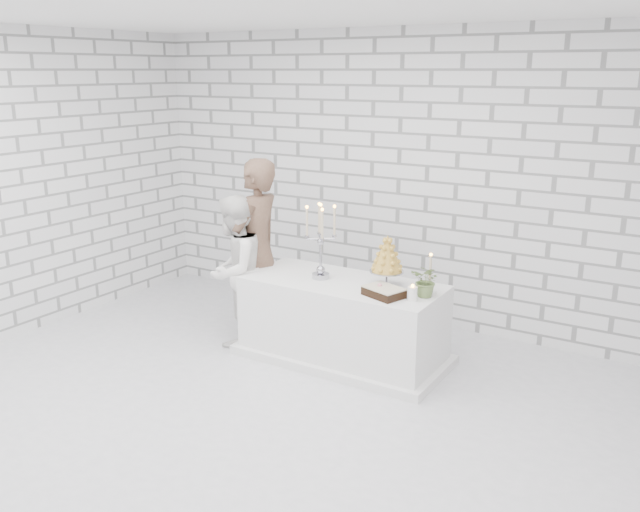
# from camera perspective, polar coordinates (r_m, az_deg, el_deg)

# --- Properties ---
(ground) EXTENTS (6.00, 5.00, 0.01)m
(ground) POSITION_cam_1_polar(r_m,az_deg,el_deg) (5.43, -5.42, -13.01)
(ground) COLOR silver
(ground) RESTS_ON ground
(ceiling) EXTENTS (6.00, 5.00, 0.01)m
(ceiling) POSITION_cam_1_polar(r_m,az_deg,el_deg) (4.79, -6.39, 20.40)
(ceiling) COLOR white
(ceiling) RESTS_ON ground
(wall_back) EXTENTS (6.00, 0.01, 3.00)m
(wall_back) POSITION_cam_1_polar(r_m,az_deg,el_deg) (7.01, 6.68, 6.51)
(wall_back) COLOR white
(wall_back) RESTS_ON ground
(cake_table) EXTENTS (1.80, 0.80, 0.75)m
(cake_table) POSITION_cam_1_polar(r_m,az_deg,el_deg) (6.17, 1.93, -5.49)
(cake_table) COLOR white
(cake_table) RESTS_ON ground
(groom) EXTENTS (0.44, 0.66, 1.78)m
(groom) POSITION_cam_1_polar(r_m,az_deg,el_deg) (6.58, -5.43, 0.54)
(groom) COLOR brown
(groom) RESTS_ON ground
(bride) EXTENTS (0.65, 0.78, 1.46)m
(bride) POSITION_cam_1_polar(r_m,az_deg,el_deg) (6.49, -7.27, -1.23)
(bride) COLOR white
(bride) RESTS_ON ground
(candelabra) EXTENTS (0.31, 0.31, 0.70)m
(candelabra) POSITION_cam_1_polar(r_m,az_deg,el_deg) (6.04, 0.06, 1.26)
(candelabra) COLOR #9F9EA8
(candelabra) RESTS_ON cake_table
(croquembouche) EXTENTS (0.37, 0.37, 0.46)m
(croquembouche) POSITION_cam_1_polar(r_m,az_deg,el_deg) (5.86, 5.70, -0.43)
(croquembouche) COLOR #A67C2C
(croquembouche) RESTS_ON cake_table
(chocolate_cake) EXTENTS (0.38, 0.32, 0.08)m
(chocolate_cake) POSITION_cam_1_polar(r_m,az_deg,el_deg) (5.66, 5.42, -3.04)
(chocolate_cake) COLOR black
(chocolate_cake) RESTS_ON cake_table
(pillar_candle) EXTENTS (0.10, 0.10, 0.12)m
(pillar_candle) POSITION_cam_1_polar(r_m,az_deg,el_deg) (5.58, 7.84, -3.19)
(pillar_candle) COLOR white
(pillar_candle) RESTS_ON cake_table
(extra_taper) EXTENTS (0.08, 0.08, 0.32)m
(extra_taper) POSITION_cam_1_polar(r_m,az_deg,el_deg) (5.79, 9.31, -1.50)
(extra_taper) COLOR beige
(extra_taper) RESTS_ON cake_table
(flowers) EXTENTS (0.27, 0.24, 0.28)m
(flowers) POSITION_cam_1_polar(r_m,az_deg,el_deg) (5.67, 9.03, -2.08)
(flowers) COLOR #365F2B
(flowers) RESTS_ON cake_table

